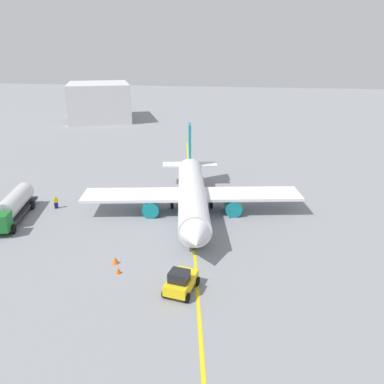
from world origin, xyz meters
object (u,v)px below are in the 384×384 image
at_px(pushback_tug, 181,281).
at_px(airplane, 192,194).
at_px(refueling_worker, 56,202).
at_px(safety_cone_wingtip, 115,260).
at_px(safety_cone_nose, 118,270).
at_px(fuel_tanker, 13,206).

bearing_deg(pushback_tug, airplane, -172.31).
bearing_deg(airplane, pushback_tug, 7.69).
relative_size(refueling_worker, safety_cone_wingtip, 2.36).
height_order(pushback_tug, safety_cone_wingtip, pushback_tug).
distance_m(airplane, safety_cone_nose, 16.28).
bearing_deg(safety_cone_nose, refueling_worker, -134.37).
bearing_deg(airplane, safety_cone_wingtip, -19.53).
distance_m(fuel_tanker, refueling_worker, 5.43).
bearing_deg(safety_cone_nose, fuel_tanker, -118.65).
xyz_separation_m(fuel_tanker, safety_cone_wingtip, (7.76, 16.29, -1.37)).
height_order(refueling_worker, safety_cone_nose, refueling_worker).
relative_size(fuel_tanker, pushback_tug, 3.00).
distance_m(pushback_tug, safety_cone_wingtip, 8.08).
bearing_deg(fuel_tanker, airplane, 106.31).
relative_size(airplane, fuel_tanker, 2.49).
height_order(airplane, safety_cone_nose, airplane).
xyz_separation_m(airplane, fuel_tanker, (6.22, -21.24, -0.80)).
xyz_separation_m(fuel_tanker, safety_cone_nose, (9.40, 17.21, -1.45)).
bearing_deg(safety_cone_wingtip, safety_cone_nose, 29.31).
distance_m(safety_cone_nose, safety_cone_wingtip, 1.88).
relative_size(safety_cone_nose, safety_cone_wingtip, 0.80).
bearing_deg(fuel_tanker, safety_cone_wingtip, 64.53).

